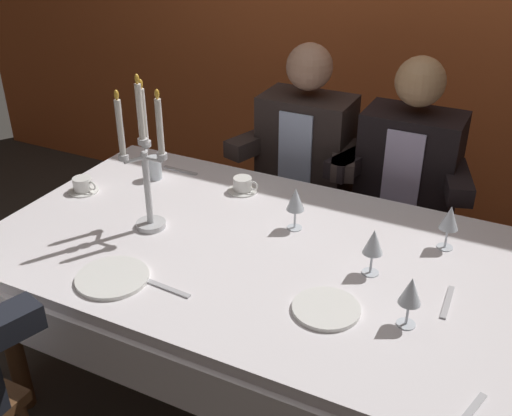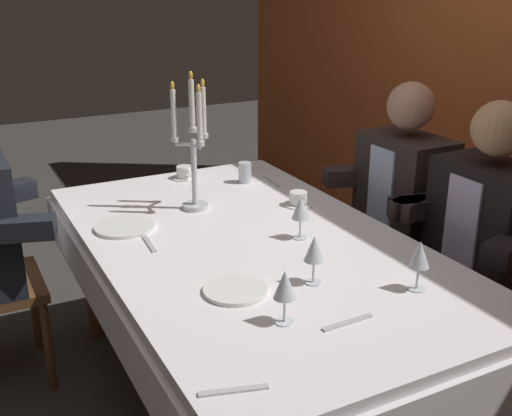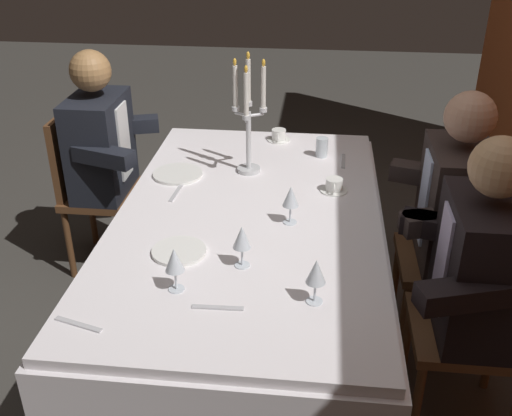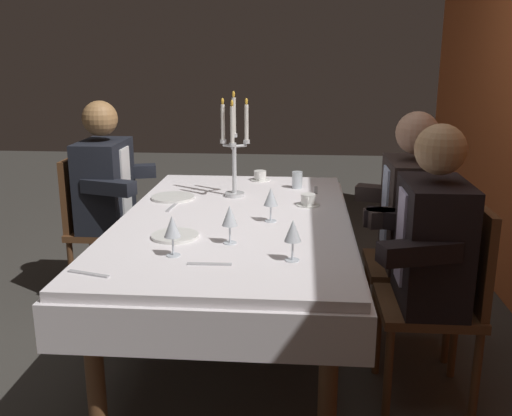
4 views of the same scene
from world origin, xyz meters
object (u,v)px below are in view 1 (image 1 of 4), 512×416
candelabra (145,164)px  dinner_plate_1 (326,309)px  dining_table (258,276)px  wine_glass_2 (450,219)px  dinner_plate_0 (112,278)px  seated_diner_1 (306,149)px  coffee_cup_0 (243,185)px  water_tumbler_0 (154,168)px  seated_diner_2 (409,169)px  wine_glass_0 (296,200)px  coffee_cup_1 (83,185)px  wine_glass_1 (373,243)px  wine_glass_3 (411,292)px

candelabra → dinner_plate_1: (0.75, -0.17, -0.25)m
dining_table → wine_glass_2: bearing=26.5°
dinner_plate_0 → seated_diner_1: (0.15, 1.26, -0.01)m
coffee_cup_0 → seated_diner_1: seated_diner_1 is taller
water_tumbler_0 → seated_diner_2: (0.95, 0.59, -0.05)m
wine_glass_2 → water_tumbler_0: 1.22m
wine_glass_0 → coffee_cup_1: 0.90m
dining_table → wine_glass_1: (0.40, 0.03, 0.23)m
coffee_cup_0 → coffee_cup_1: same height
wine_glass_3 → seated_diner_2: (-0.26, 1.06, -0.12)m
dinner_plate_0 → water_tumbler_0: bearing=114.3°
seated_diner_1 → candelabra: bearing=-104.1°
wine_glass_0 → coffee_cup_1: (-0.89, -0.11, -0.09)m
wine_glass_0 → seated_diner_2: (0.25, 0.71, -0.12)m
wine_glass_0 → dining_table: bearing=-108.9°
wine_glass_0 → water_tumbler_0: size_ratio=1.66×
wine_glass_2 → wine_glass_3: size_ratio=1.00×
dinner_plate_1 → water_tumbler_0: water_tumbler_0 is taller
dinner_plate_0 → wine_glass_0: (0.40, 0.56, 0.11)m
candelabra → coffee_cup_1: size_ratio=4.36×
water_tumbler_0 → seated_diner_1: seated_diner_1 is taller
wine_glass_0 → wine_glass_2: bearing=12.1°
wine_glass_3 → seated_diner_1: 1.31m
wine_glass_1 → wine_glass_3: same height
dinner_plate_0 → wine_glass_1: 0.84m
wine_glass_2 → coffee_cup_0: wine_glass_2 is taller
coffee_cup_0 → seated_diner_2: bearing=43.5°
water_tumbler_0 → wine_glass_0: bearing=-9.6°
coffee_cup_1 → seated_diner_2: size_ratio=0.11×
coffee_cup_0 → coffee_cup_1: size_ratio=1.00×
wine_glass_1 → coffee_cup_0: size_ratio=1.24×
wine_glass_3 → wine_glass_0: bearing=144.7°
dining_table → seated_diner_2: size_ratio=1.56×
dining_table → dinner_plate_0: bearing=-131.4°
wine_glass_1 → coffee_cup_0: bearing=152.7°
dinner_plate_1 → wine_glass_0: (-0.28, 0.40, 0.11)m
wine_glass_1 → water_tumbler_0: (-1.04, 0.27, -0.07)m
candelabra → wine_glass_2: bearing=18.8°
dinner_plate_1 → coffee_cup_0: 0.82m
dinner_plate_1 → seated_diner_1: size_ratio=0.17×
dining_table → seated_diner_2: (0.31, 0.89, 0.11)m
seated_diner_2 → wine_glass_3: bearing=-76.5°
water_tumbler_0 → coffee_cup_1: size_ratio=0.75×
wine_glass_2 → seated_diner_2: size_ratio=0.13×
dinner_plate_1 → wine_glass_3: bearing=10.6°
candelabra → wine_glass_3: 1.00m
dinner_plate_0 → dinner_plate_1: size_ratio=1.15×
dinner_plate_1 → water_tumbler_0: size_ratio=2.08×
wine_glass_3 → water_tumbler_0: wine_glass_3 is taller
dinner_plate_1 → candelabra: bearing=167.1°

